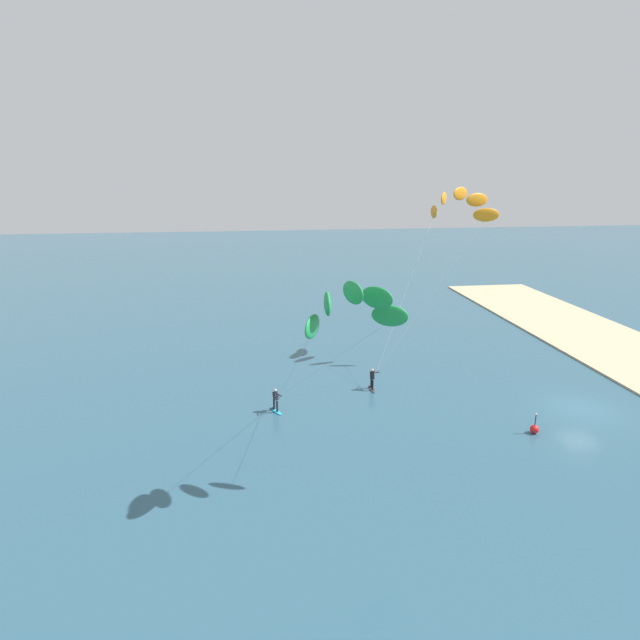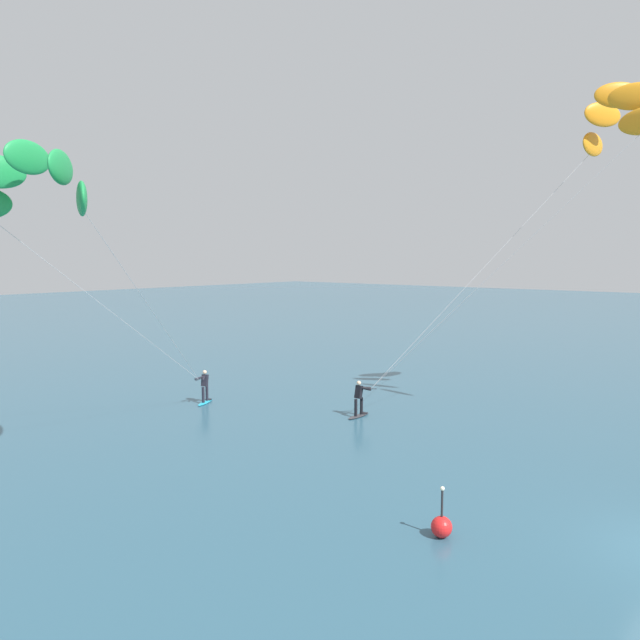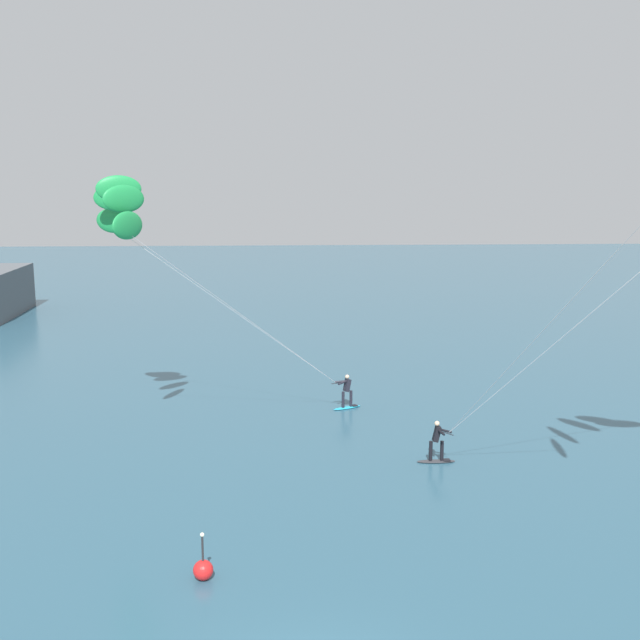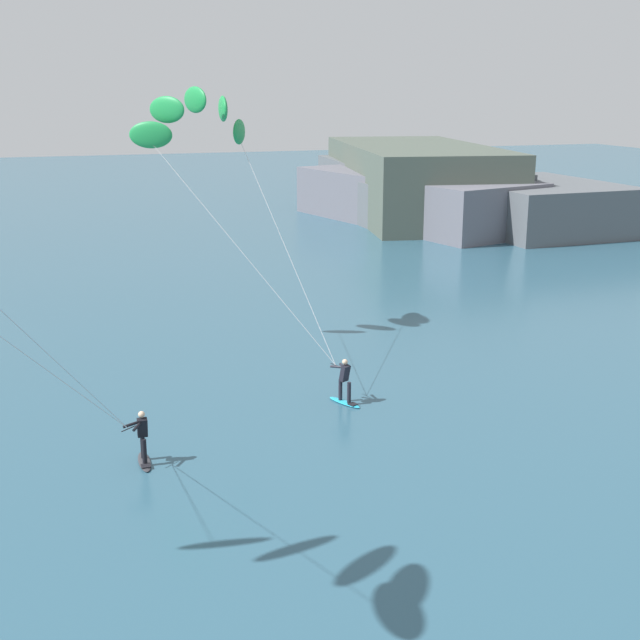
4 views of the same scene
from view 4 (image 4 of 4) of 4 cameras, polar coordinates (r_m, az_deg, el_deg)
kitesurfer_mid_water at (r=36.83m, az=-8.09°, el=12.90°), size 12.14×6.71×11.08m
distant_headland at (r=75.48m, az=7.21°, el=8.78°), size 33.05×20.78×6.17m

